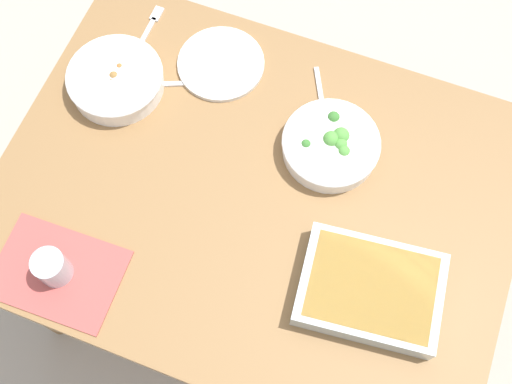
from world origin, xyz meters
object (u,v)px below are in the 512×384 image
at_px(side_plate, 221,64).
at_px(spoon_by_stew, 155,84).
at_px(stew_bowl, 116,79).
at_px(fork_on_table, 149,29).
at_px(spoon_by_broccoli, 322,106).
at_px(baking_dish, 370,289).
at_px(drink_cup, 53,268).
at_px(broccoli_bowl, 331,145).

height_order(side_plate, spoon_by_stew, side_plate).
height_order(stew_bowl, fork_on_table, stew_bowl).
distance_m(stew_bowl, spoon_by_broccoli, 0.51).
bearing_deg(spoon_by_stew, fork_on_table, -59.72).
height_order(spoon_by_stew, spoon_by_broccoli, same).
bearing_deg(stew_bowl, spoon_by_stew, -156.80).
xyz_separation_m(baking_dish, spoon_by_stew, (0.65, -0.32, -0.03)).
height_order(stew_bowl, side_plate, stew_bowl).
xyz_separation_m(drink_cup, spoon_by_stew, (-0.00, -0.52, -0.03)).
height_order(baking_dish, fork_on_table, baking_dish).
bearing_deg(stew_bowl, drink_cup, 99.81).
height_order(broccoli_bowl, baking_dish, broccoli_bowl).
height_order(baking_dish, side_plate, baking_dish).
xyz_separation_m(stew_bowl, baking_dish, (-0.74, 0.28, 0.00)).
relative_size(baking_dish, side_plate, 1.47).
height_order(stew_bowl, baking_dish, same).
distance_m(drink_cup, spoon_by_broccoli, 0.73).
bearing_deg(fork_on_table, spoon_by_stew, 120.28).
bearing_deg(spoon_by_broccoli, broccoli_bowl, 116.84).
bearing_deg(broccoli_bowl, side_plate, -21.48).
bearing_deg(drink_cup, baking_dish, -162.88).
bearing_deg(stew_bowl, side_plate, -145.20).
bearing_deg(spoon_by_stew, baking_dish, 154.10).
bearing_deg(fork_on_table, baking_dish, 147.88).
bearing_deg(broccoli_bowl, stew_bowl, 1.99).
xyz_separation_m(baking_dish, spoon_by_broccoli, (0.24, -0.41, -0.03)).
distance_m(side_plate, fork_on_table, 0.22).
height_order(broccoli_bowl, fork_on_table, broccoli_bowl).
distance_m(broccoli_bowl, side_plate, 0.36).
xyz_separation_m(stew_bowl, spoon_by_broccoli, (-0.50, -0.13, -0.03)).
relative_size(side_plate, fork_on_table, 1.24).
xyz_separation_m(drink_cup, fork_on_table, (0.08, -0.66, -0.04)).
height_order(baking_dish, spoon_by_broccoli, baking_dish).
bearing_deg(fork_on_table, broccoli_bowl, 163.41).
bearing_deg(stew_bowl, fork_on_table, -89.88).
distance_m(drink_cup, side_plate, 0.65).
height_order(drink_cup, fork_on_table, drink_cup).
bearing_deg(spoon_by_stew, stew_bowl, 23.20).
xyz_separation_m(broccoli_bowl, fork_on_table, (0.55, -0.16, -0.03)).
height_order(broccoli_bowl, side_plate, broccoli_bowl).
relative_size(side_plate, spoon_by_stew, 1.31).
relative_size(stew_bowl, broccoli_bowl, 1.02).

